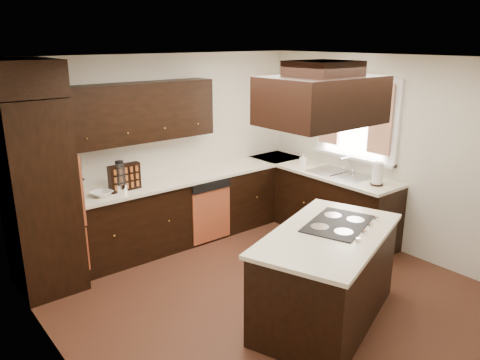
# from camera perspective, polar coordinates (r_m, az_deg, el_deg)

# --- Properties ---
(floor) EXTENTS (4.20, 4.20, 0.02)m
(floor) POSITION_cam_1_polar(r_m,az_deg,el_deg) (5.27, 3.35, -13.87)
(floor) COLOR brown
(floor) RESTS_ON ground
(ceiling) EXTENTS (4.20, 4.20, 0.02)m
(ceiling) POSITION_cam_1_polar(r_m,az_deg,el_deg) (4.53, 3.91, 14.65)
(ceiling) COLOR white
(ceiling) RESTS_ON ground
(wall_back) EXTENTS (4.20, 0.02, 2.50)m
(wall_back) POSITION_cam_1_polar(r_m,az_deg,el_deg) (6.41, -9.23, 3.75)
(wall_back) COLOR beige
(wall_back) RESTS_ON ground
(wall_front) EXTENTS (4.20, 0.02, 2.50)m
(wall_front) POSITION_cam_1_polar(r_m,az_deg,el_deg) (3.60, 27.11, -8.57)
(wall_front) COLOR beige
(wall_front) RESTS_ON ground
(wall_left) EXTENTS (0.02, 4.20, 2.50)m
(wall_left) POSITION_cam_1_polar(r_m,az_deg,el_deg) (3.75, -21.14, -6.80)
(wall_left) COLOR beige
(wall_left) RESTS_ON ground
(wall_right) EXTENTS (0.02, 4.20, 2.50)m
(wall_right) POSITION_cam_1_polar(r_m,az_deg,el_deg) (6.32, 17.90, 2.97)
(wall_right) COLOR beige
(wall_right) RESTS_ON ground
(oven_column) EXTENTS (0.65, 0.75, 2.12)m
(oven_column) POSITION_cam_1_polar(r_m,az_deg,el_deg) (5.45, -23.29, -1.88)
(oven_column) COLOR black
(oven_column) RESTS_ON floor
(wall_oven_face) EXTENTS (0.05, 0.62, 0.78)m
(wall_oven_face) POSITION_cam_1_polar(r_m,az_deg,el_deg) (5.52, -19.90, -0.59)
(wall_oven_face) COLOR #B75533
(wall_oven_face) RESTS_ON oven_column
(base_cabinets_back) EXTENTS (2.93, 0.60, 0.88)m
(base_cabinets_back) POSITION_cam_1_polar(r_m,az_deg,el_deg) (6.40, -7.23, -3.75)
(base_cabinets_back) COLOR black
(base_cabinets_back) RESTS_ON floor
(base_cabinets_right) EXTENTS (0.60, 2.40, 0.88)m
(base_cabinets_right) POSITION_cam_1_polar(r_m,az_deg,el_deg) (6.83, 9.57, -2.52)
(base_cabinets_right) COLOR black
(base_cabinets_right) RESTS_ON floor
(countertop_back) EXTENTS (2.93, 0.63, 0.04)m
(countertop_back) POSITION_cam_1_polar(r_m,az_deg,el_deg) (6.25, -7.31, 0.16)
(countertop_back) COLOR white
(countertop_back) RESTS_ON base_cabinets_back
(countertop_right) EXTENTS (0.63, 2.40, 0.04)m
(countertop_right) POSITION_cam_1_polar(r_m,az_deg,el_deg) (6.68, 9.68, 1.17)
(countertop_right) COLOR white
(countertop_right) RESTS_ON base_cabinets_right
(upper_cabinets) EXTENTS (2.00, 0.34, 0.72)m
(upper_cabinets) POSITION_cam_1_polar(r_m,az_deg,el_deg) (5.95, -12.22, 8.08)
(upper_cabinets) COLOR black
(upper_cabinets) RESTS_ON wall_back
(dishwasher_front) EXTENTS (0.60, 0.05, 0.72)m
(dishwasher_front) POSITION_cam_1_polar(r_m,az_deg,el_deg) (6.34, -3.54, -4.29)
(dishwasher_front) COLOR #B75533
(dishwasher_front) RESTS_ON floor
(window_frame) EXTENTS (0.06, 1.32, 1.12)m
(window_frame) POSITION_cam_1_polar(r_m,az_deg,el_deg) (6.52, 13.99, 7.28)
(window_frame) COLOR white
(window_frame) RESTS_ON wall_right
(window_pane) EXTENTS (0.00, 1.20, 1.00)m
(window_pane) POSITION_cam_1_polar(r_m,az_deg,el_deg) (6.55, 14.14, 7.30)
(window_pane) COLOR white
(window_pane) RESTS_ON wall_right
(curtain_left) EXTENTS (0.02, 0.34, 0.90)m
(curtain_left) POSITION_cam_1_polar(r_m,az_deg,el_deg) (6.23, 16.76, 7.09)
(curtain_left) COLOR beige
(curtain_left) RESTS_ON wall_right
(curtain_right) EXTENTS (0.02, 0.34, 0.90)m
(curtain_right) POSITION_cam_1_polar(r_m,az_deg,el_deg) (6.73, 10.86, 8.20)
(curtain_right) COLOR beige
(curtain_right) RESTS_ON wall_right
(sink_rim) EXTENTS (0.52, 0.84, 0.01)m
(sink_rim) POSITION_cam_1_polar(r_m,az_deg,el_deg) (6.47, 12.08, 0.74)
(sink_rim) COLOR silver
(sink_rim) RESTS_ON countertop_right
(island) EXTENTS (1.85, 1.41, 0.88)m
(island) POSITION_cam_1_polar(r_m,az_deg,el_deg) (4.74, 10.45, -11.67)
(island) COLOR black
(island) RESTS_ON floor
(island_top) EXTENTS (1.93, 1.48, 0.04)m
(island_top) POSITION_cam_1_polar(r_m,az_deg,el_deg) (4.54, 10.76, -6.56)
(island_top) COLOR white
(island_top) RESTS_ON island
(cooktop) EXTENTS (0.91, 0.75, 0.01)m
(cooktop) POSITION_cam_1_polar(r_m,az_deg,el_deg) (4.75, 11.85, -5.22)
(cooktop) COLOR black
(cooktop) RESTS_ON island_top
(range_hood) EXTENTS (1.05, 0.72, 0.42)m
(range_hood) POSITION_cam_1_polar(r_m,az_deg,el_deg) (4.25, 9.92, 9.56)
(range_hood) COLOR black
(range_hood) RESTS_ON ceiling
(hood_duct) EXTENTS (0.55, 0.50, 0.13)m
(hood_duct) POSITION_cam_1_polar(r_m,az_deg,el_deg) (4.22, 10.11, 13.26)
(hood_duct) COLOR black
(hood_duct) RESTS_ON ceiling
(blender_base) EXTENTS (0.15, 0.15, 0.10)m
(blender_base) POSITION_cam_1_polar(r_m,az_deg,el_deg) (5.76, -14.28, -0.95)
(blender_base) COLOR silver
(blender_base) RESTS_ON countertop_back
(blender_pitcher) EXTENTS (0.13, 0.13, 0.26)m
(blender_pitcher) POSITION_cam_1_polar(r_m,az_deg,el_deg) (5.71, -14.41, 0.77)
(blender_pitcher) COLOR silver
(blender_pitcher) RESTS_ON blender_base
(spice_rack) EXTENTS (0.39, 0.11, 0.33)m
(spice_rack) POSITION_cam_1_polar(r_m,az_deg,el_deg) (5.78, -13.90, 0.31)
(spice_rack) COLOR black
(spice_rack) RESTS_ON countertop_back
(mixing_bowl) EXTENTS (0.30, 0.30, 0.06)m
(mixing_bowl) POSITION_cam_1_polar(r_m,az_deg,el_deg) (5.68, -16.54, -1.60)
(mixing_bowl) COLOR white
(mixing_bowl) RESTS_ON countertop_back
(soap_bottle) EXTENTS (0.09, 0.09, 0.17)m
(soap_bottle) POSITION_cam_1_polar(r_m,az_deg,el_deg) (6.82, 7.69, 2.50)
(soap_bottle) COLOR white
(soap_bottle) RESTS_ON countertop_right
(paper_towel) EXTENTS (0.18, 0.18, 0.29)m
(paper_towel) POSITION_cam_1_polar(r_m,az_deg,el_deg) (6.06, 16.42, 0.70)
(paper_towel) COLOR white
(paper_towel) RESTS_ON countertop_right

